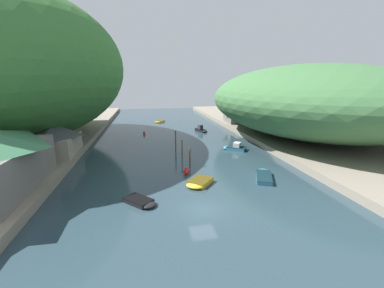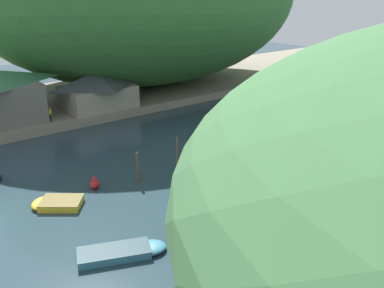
% 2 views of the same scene
% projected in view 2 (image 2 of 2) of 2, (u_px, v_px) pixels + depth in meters
% --- Properties ---
extents(water_surface, '(130.00, 130.00, 0.00)m').
position_uv_depth(water_surface, '(264.00, 137.00, 47.12)').
color(water_surface, '#283D47').
rests_on(water_surface, ground).
extents(left_bank, '(22.00, 120.00, 1.03)m').
position_uv_depth(left_bank, '(136.00, 89.00, 66.46)').
color(left_bank, gray).
rests_on(left_bank, ground).
extents(boathouse_shed, '(6.46, 9.23, 4.74)m').
position_uv_depth(boathouse_shed, '(98.00, 89.00, 53.86)').
color(boathouse_shed, gray).
rests_on(boathouse_shed, left_bank).
extents(boat_far_right_bank, '(4.01, 4.25, 0.55)m').
position_uv_depth(boat_far_right_bank, '(55.00, 203.00, 32.32)').
color(boat_far_right_bank, gold).
rests_on(boat_far_right_bank, water_surface).
extents(boat_cabin_cruiser, '(3.78, 5.75, 0.51)m').
position_uv_depth(boat_cabin_cruiser, '(125.00, 251.00, 26.48)').
color(boat_cabin_cruiser, teal).
rests_on(boat_cabin_cruiser, water_surface).
extents(boat_open_rowboat, '(3.51, 3.96, 0.46)m').
position_uv_depth(boat_open_rowboat, '(374.00, 98.00, 62.37)').
color(boat_open_rowboat, gold).
rests_on(boat_open_rowboat, water_surface).
extents(boat_navy_launch, '(4.49, 4.03, 1.38)m').
position_uv_depth(boat_navy_launch, '(281.00, 191.00, 33.82)').
color(boat_navy_launch, teal).
rests_on(boat_navy_launch, water_surface).
extents(boat_far_upstream, '(2.72, 4.17, 1.65)m').
position_uv_depth(boat_far_upstream, '(373.00, 137.00, 45.73)').
color(boat_far_upstream, black).
rests_on(boat_far_upstream, water_surface).
extents(mooring_post_middle, '(0.24, 0.24, 2.71)m').
position_uv_depth(mooring_post_middle, '(138.00, 167.00, 36.01)').
color(mooring_post_middle, brown).
rests_on(mooring_post_middle, water_surface).
extents(mooring_post_fourth, '(0.21, 0.21, 2.92)m').
position_uv_depth(mooring_post_fourth, '(177.00, 152.00, 39.00)').
color(mooring_post_fourth, brown).
rests_on(mooring_post_fourth, water_surface).
extents(mooring_post_farthest, '(0.23, 0.23, 3.69)m').
position_uv_depth(mooring_post_farthest, '(206.00, 137.00, 41.58)').
color(mooring_post_farthest, brown).
rests_on(mooring_post_farthest, water_surface).
extents(channel_buoy_near, '(0.60, 0.60, 0.90)m').
position_uv_depth(channel_buoy_near, '(272.00, 111.00, 55.48)').
color(channel_buoy_near, red).
rests_on(channel_buoy_near, water_surface).
extents(channel_buoy_far, '(0.79, 0.79, 1.18)m').
position_uv_depth(channel_buoy_far, '(95.00, 183.00, 35.08)').
color(channel_buoy_far, red).
rests_on(channel_buoy_far, water_surface).
extents(person_on_quay, '(0.35, 0.43, 1.69)m').
position_uv_depth(person_on_quay, '(50.00, 113.00, 48.92)').
color(person_on_quay, '#282D3D').
rests_on(person_on_quay, left_bank).
extents(person_by_boathouse, '(0.23, 0.39, 1.69)m').
position_uv_depth(person_by_boathouse, '(93.00, 107.00, 51.49)').
color(person_by_boathouse, '#282D3D').
rests_on(person_by_boathouse, left_bank).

